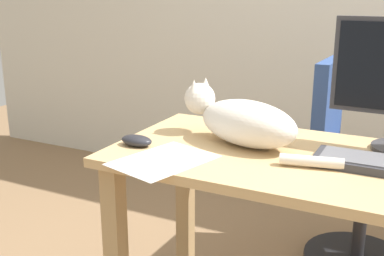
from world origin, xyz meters
TOP-DOWN VIEW (x-y plane):
  - desk at (0.00, 0.00)m, footprint 1.33×0.62m
  - office_chair at (-0.00, 0.74)m, footprint 0.48×0.48m
  - cat at (-0.28, 0.04)m, footprint 0.59×0.29m
  - computer_mouse at (-0.58, -0.13)m, footprint 0.11×0.06m
  - paper_sheet at (-0.43, -0.22)m, footprint 0.28×0.34m

SIDE VIEW (x-z plane):
  - office_chair at x=0.00m, z-range -0.06..0.90m
  - desk at x=0.00m, z-range 0.25..1.00m
  - paper_sheet at x=-0.43m, z-range 0.75..0.75m
  - computer_mouse at x=-0.58m, z-range 0.75..0.79m
  - cat at x=-0.28m, z-range 0.73..0.93m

